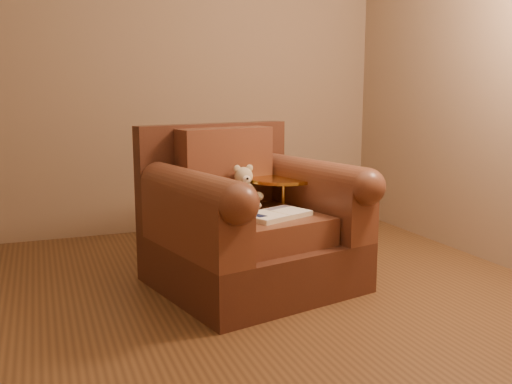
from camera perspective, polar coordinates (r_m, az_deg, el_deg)
name	(u,v)px	position (r m, az deg, el deg)	size (l,w,h in m)	color
floor	(222,321)	(2.94, -3.38, -12.76)	(4.00, 4.00, 0.00)	brown
armchair	(248,224)	(3.37, -0.76, -3.27)	(1.24, 1.20, 0.94)	#482518
teddy_bear	(245,191)	(3.42, -1.12, 0.08)	(0.19, 0.21, 0.26)	tan
guidebook	(276,215)	(3.17, 2.04, -2.27)	(0.42, 0.35, 0.03)	beige
side_table	(283,222)	(3.58, 2.72, -3.00)	(0.44, 0.44, 0.61)	gold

